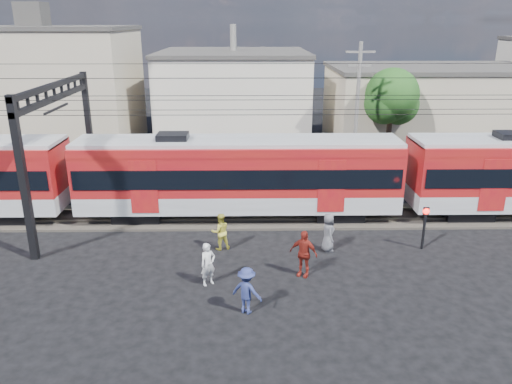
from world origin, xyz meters
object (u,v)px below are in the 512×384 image
pedestrian_a (208,264)px  crossing_signal (425,220)px  commuter_train (243,174)px  pedestrian_c (247,291)px

pedestrian_a → crossing_signal: crossing_signal is taller
pedestrian_a → crossing_signal: size_ratio=0.86×
commuter_train → crossing_signal: bearing=-25.3°
commuter_train → pedestrian_a: commuter_train is taller
commuter_train → pedestrian_c: bearing=-88.7°
commuter_train → pedestrian_a: bearing=-100.6°
commuter_train → crossing_signal: (8.07, -3.81, -1.02)m
commuter_train → pedestrian_c: 8.98m
pedestrian_c → crossing_signal: bearing=-120.6°
pedestrian_c → pedestrian_a: bearing=-26.6°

